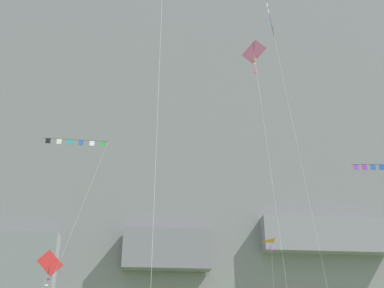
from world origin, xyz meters
TOP-DOWN VIEW (x-y plane):
  - cliff_face at (-0.00, 65.55)m, footprint 180.00×31.41m
  - kite_banner_upper_mid at (-9.80, 29.49)m, footprint 6.14×2.74m
  - kite_banner_high_center at (21.49, 33.09)m, footprint 4.62×5.67m
  - kite_diamond_high_right at (-11.74, 34.76)m, footprint 3.09×1.70m
  - kite_diamond_near_cliff at (6.58, 23.42)m, footprint 2.24×6.33m
  - kite_banner_far_right at (8.49, 22.68)m, footprint 3.07×4.88m
  - kite_delta_far_left at (11.22, 38.31)m, footprint 2.23×3.76m

SIDE VIEW (x-z plane):
  - kite_diamond_high_right at x=-11.74m, z-range 4.74..17.20m
  - kite_delta_far_left at x=11.22m, z-range 6.67..20.76m
  - kite_banner_upper_mid at x=-9.80m, z-range 9.61..31.41m
  - kite_banner_high_center at x=21.49m, z-range 9.98..32.12m
  - kite_diamond_near_cliff at x=6.58m, z-range 13.10..43.05m
  - kite_banner_far_right at x=8.49m, z-range 12.55..44.79m
  - cliff_face at x=0.00m, z-range -0.05..81.69m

